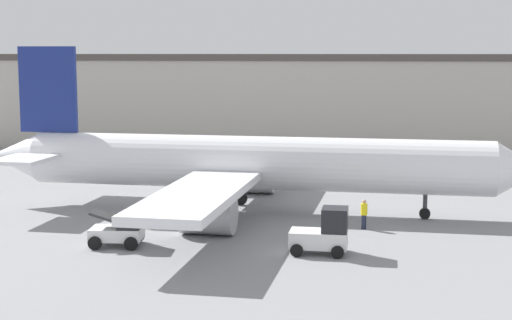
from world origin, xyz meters
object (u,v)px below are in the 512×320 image
(ground_crew_worker, at_px, (364,213))
(baggage_tug, at_px, (324,233))
(belt_loader_truck, at_px, (120,229))
(airplane, at_px, (242,164))

(ground_crew_worker, xyz_separation_m, baggage_tug, (-1.58, -6.33, 0.15))
(belt_loader_truck, bearing_deg, airplane, 58.51)
(ground_crew_worker, distance_m, baggage_tug, 6.52)
(ground_crew_worker, height_order, baggage_tug, baggage_tug)
(ground_crew_worker, bearing_deg, baggage_tug, -33.17)
(airplane, xyz_separation_m, belt_loader_truck, (-4.30, -10.49, -2.24))
(ground_crew_worker, bearing_deg, belt_loader_truck, -79.94)
(airplane, distance_m, ground_crew_worker, 9.31)
(belt_loader_truck, bearing_deg, baggage_tug, -5.27)
(airplane, xyz_separation_m, baggage_tug, (6.79, -9.73, -2.10))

